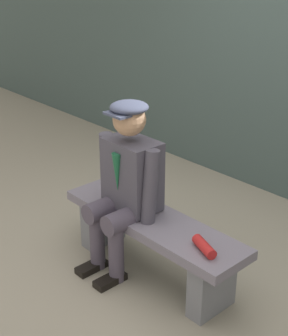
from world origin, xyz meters
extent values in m
plane|color=gray|center=(0.00, 0.00, 0.00)|extent=(30.00, 30.00, 0.00)
cube|color=slate|center=(0.00, 0.00, 0.42)|extent=(1.49, 0.40, 0.07)
cube|color=slate|center=(-0.56, 0.00, 0.19)|extent=(0.13, 0.34, 0.38)
cube|color=slate|center=(0.56, 0.00, 0.19)|extent=(0.13, 0.34, 0.38)
cube|color=#43414D|center=(0.21, 0.00, 0.72)|extent=(0.39, 0.26, 0.51)
cylinder|color=#1E2338|center=(0.21, 0.00, 0.94)|extent=(0.22, 0.22, 0.06)
cone|color=#195938|center=(0.21, 0.14, 0.77)|extent=(0.07, 0.07, 0.28)
sphere|color=tan|center=(0.21, 0.02, 1.12)|extent=(0.23, 0.23, 0.23)
ellipsoid|color=#3D435B|center=(0.21, 0.02, 1.21)|extent=(0.26, 0.26, 0.08)
cube|color=#3D435B|center=(0.21, 0.12, 1.18)|extent=(0.18, 0.10, 0.02)
cylinder|color=#484151|center=(0.10, 0.12, 0.46)|extent=(0.15, 0.40, 0.15)
cylinder|color=#484151|center=(0.10, 0.25, 0.23)|extent=(0.11, 0.11, 0.46)
cube|color=black|center=(0.10, 0.31, 0.03)|extent=(0.10, 0.24, 0.05)
cylinder|color=#43414D|center=(-0.02, 0.04, 0.70)|extent=(0.10, 0.15, 0.55)
cylinder|color=#484151|center=(0.31, 0.12, 0.46)|extent=(0.15, 0.40, 0.15)
cylinder|color=#484151|center=(0.31, 0.25, 0.23)|extent=(0.11, 0.11, 0.46)
cube|color=black|center=(0.31, 0.31, 0.03)|extent=(0.10, 0.24, 0.05)
cylinder|color=#43414D|center=(0.43, 0.04, 0.70)|extent=(0.11, 0.12, 0.54)
cylinder|color=#B21E1E|center=(-0.52, 0.05, 0.49)|extent=(0.22, 0.13, 0.07)
camera|label=1|loc=(-2.21, 2.10, 2.17)|focal=53.57mm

